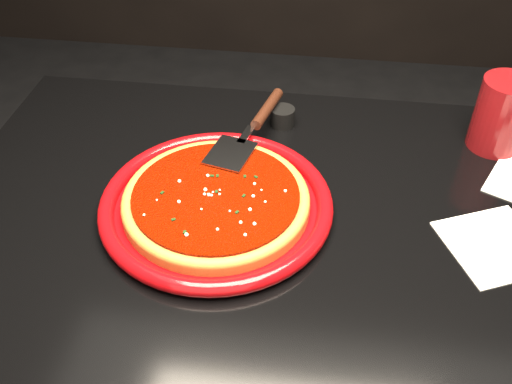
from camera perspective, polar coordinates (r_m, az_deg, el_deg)
table at (r=1.18m, az=3.99°, el=-16.79°), size 1.20×0.80×0.75m
plate at (r=0.91m, az=-3.99°, el=-1.19°), size 0.41×0.41×0.03m
pizza_crust at (r=0.91m, az=-4.01°, el=-0.99°), size 0.33×0.33×0.01m
pizza_crust_rim at (r=0.90m, az=-4.03°, el=-0.64°), size 0.33×0.33×0.02m
pizza_sauce at (r=0.90m, az=-4.04°, el=-0.39°), size 0.29×0.29×0.01m
parmesan_dusting at (r=0.90m, az=-4.06°, el=-0.03°), size 0.26×0.26×0.01m
basil_flecks at (r=0.90m, az=-4.06°, el=-0.08°), size 0.23×0.23×0.00m
pizza_server at (r=1.02m, az=-0.47°, el=6.42°), size 0.15×0.30×0.02m
cup at (r=1.11m, az=23.37°, el=7.13°), size 0.11×0.11×0.13m
napkin_a at (r=0.93m, az=22.81°, el=-4.93°), size 0.19×0.19×0.00m
ramekin at (r=1.10m, az=2.67°, el=7.52°), size 0.05×0.05×0.04m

